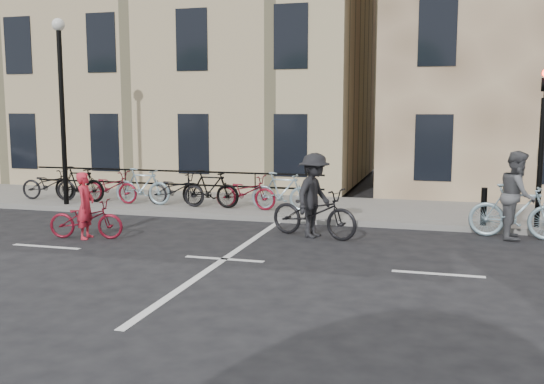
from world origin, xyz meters
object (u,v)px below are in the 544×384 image
(traffic_light, at_px, (542,128))
(lamp_post, at_px, (61,88))
(cyclist_grey, at_px, (517,203))
(cyclist_dark, at_px, (314,204))
(cyclist_pink, at_px, (86,216))

(traffic_light, distance_m, lamp_post, 12.74)
(cyclist_grey, bearing_deg, cyclist_dark, 109.26)
(cyclist_grey, relative_size, cyclist_dark, 0.92)
(cyclist_pink, distance_m, cyclist_dark, 5.14)
(lamp_post, relative_size, cyclist_dark, 2.32)
(lamp_post, bearing_deg, cyclist_grey, -3.88)
(cyclist_pink, bearing_deg, lamp_post, 29.19)
(cyclist_grey, bearing_deg, lamp_post, 91.86)
(traffic_light, height_order, cyclist_pink, traffic_light)
(cyclist_pink, relative_size, cyclist_grey, 0.84)
(cyclist_pink, bearing_deg, traffic_light, -81.78)
(lamp_post, xyz_separation_m, cyclist_grey, (12.15, -0.82, -2.69))
(lamp_post, xyz_separation_m, cyclist_pink, (2.84, -3.42, -2.97))
(cyclist_pink, distance_m, cyclist_grey, 9.67)
(traffic_light, xyz_separation_m, cyclist_dark, (-4.96, -1.82, -1.70))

